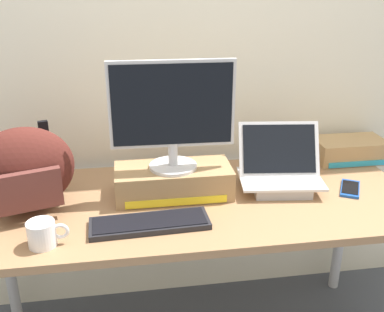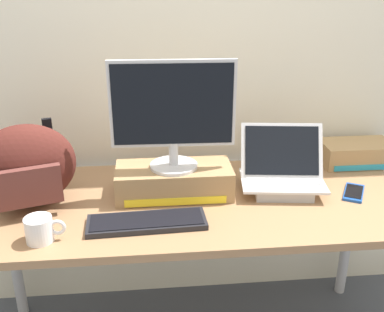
{
  "view_description": "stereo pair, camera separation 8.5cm",
  "coord_description": "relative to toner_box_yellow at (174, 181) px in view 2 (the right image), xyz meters",
  "views": [
    {
      "loc": [
        -0.24,
        -1.54,
        1.57
      ],
      "look_at": [
        0.0,
        0.0,
        0.92
      ],
      "focal_mm": 42.36,
      "sensor_mm": 36.0,
      "label": 1
    },
    {
      "loc": [
        -0.15,
        -1.55,
        1.57
      ],
      "look_at": [
        0.0,
        0.0,
        0.92
      ],
      "focal_mm": 42.36,
      "sensor_mm": 36.0,
      "label": 2
    }
  ],
  "objects": [
    {
      "name": "back_wall",
      "position": [
        0.07,
        0.41,
        0.5
      ],
      "size": [
        7.0,
        0.1,
        2.6
      ],
      "primitive_type": "cube",
      "color": "silver",
      "rests_on": "ground"
    },
    {
      "name": "desk",
      "position": [
        0.07,
        -0.05,
        -0.13
      ],
      "size": [
        1.74,
        0.71,
        0.74
      ],
      "color": "#99704C",
      "rests_on": "ground"
    },
    {
      "name": "toner_box_yellow",
      "position": [
        0.0,
        0.0,
        0.0
      ],
      "size": [
        0.45,
        0.21,
        0.12
      ],
      "color": "#9E7A51",
      "rests_on": "desk"
    },
    {
      "name": "desktop_monitor",
      "position": [
        -0.0,
        -0.0,
        0.28
      ],
      "size": [
        0.47,
        0.18,
        0.42
      ],
      "rotation": [
        0.0,
        0.0,
        -0.03
      ],
      "color": "silver",
      "rests_on": "toner_box_yellow"
    },
    {
      "name": "open_laptop",
      "position": [
        0.43,
        -0.01,
        -0.01
      ],
      "size": [
        0.35,
        0.27,
        0.25
      ],
      "rotation": [
        0.0,
        0.0,
        -0.12
      ],
      "color": "#ADADB2",
      "rests_on": "desk"
    },
    {
      "name": "external_keyboard",
      "position": [
        -0.11,
        -0.23,
        -0.05
      ],
      "size": [
        0.42,
        0.15,
        0.02
      ],
      "rotation": [
        0.0,
        0.0,
        0.04
      ],
      "color": "black",
      "rests_on": "desk"
    },
    {
      "name": "messenger_backpack",
      "position": [
        -0.54,
        -0.03,
        0.1
      ],
      "size": [
        0.41,
        0.32,
        0.31
      ],
      "rotation": [
        0.0,
        0.0,
        0.29
      ],
      "color": "#4C1E19",
      "rests_on": "desk"
    },
    {
      "name": "coffee_mug",
      "position": [
        -0.45,
        -0.29,
        -0.02
      ],
      "size": [
        0.13,
        0.09,
        0.09
      ],
      "color": "silver",
      "rests_on": "desk"
    },
    {
      "name": "cell_phone",
      "position": [
        0.71,
        -0.07,
        -0.05
      ],
      "size": [
        0.14,
        0.17,
        0.01
      ],
      "rotation": [
        0.0,
        0.0,
        -0.5
      ],
      "color": "#19479E",
      "rests_on": "desk"
    },
    {
      "name": "plush_toy",
      "position": [
        -0.58,
        0.23,
        -0.02
      ],
      "size": [
        0.08,
        0.08,
        0.08
      ],
      "color": "#CC7099",
      "rests_on": "desk"
    },
    {
      "name": "toner_box_cyan",
      "position": [
        0.85,
        0.23,
        -0.01
      ],
      "size": [
        0.32,
        0.18,
        0.1
      ],
      "color": "#A88456",
      "rests_on": "desk"
    }
  ]
}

